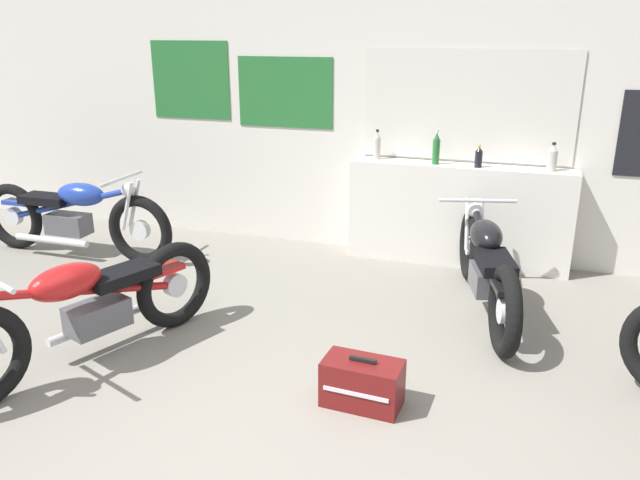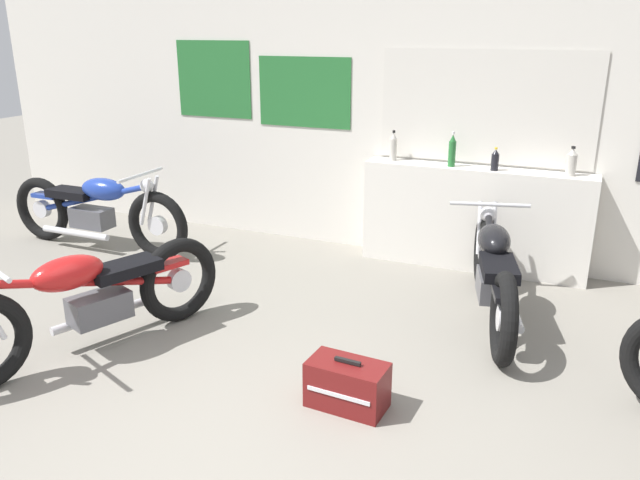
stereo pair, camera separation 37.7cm
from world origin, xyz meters
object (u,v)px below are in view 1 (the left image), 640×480
motorcycle_black (487,266)px  hard_case_darkred (362,383)px  bottle_leftmost (377,146)px  bottle_left_center (436,149)px  bottle_right_center (552,158)px  motorcycle_red (86,308)px  motorcycle_blue (73,216)px  bottle_center (479,157)px

motorcycle_black → hard_case_darkred: bearing=-110.7°
bottle_leftmost → bottle_left_center: size_ratio=0.90×
bottle_right_center → motorcycle_red: size_ratio=0.13×
bottle_leftmost → bottle_left_center: 0.57m
bottle_leftmost → motorcycle_black: 1.70m
bottle_left_center → motorcycle_blue: bottle_left_center is taller
bottle_right_center → bottle_leftmost: bearing=179.0°
bottle_right_center → motorcycle_red: 3.96m
bottle_leftmost → motorcycle_red: (-1.29, -2.69, -0.68)m
bottle_left_center → hard_case_darkred: bearing=-90.2°
bottle_left_center → bottle_leftmost: bearing=174.4°
bottle_center → bottle_right_center: (0.62, 0.05, 0.02)m
motorcycle_black → hard_case_darkred: (-0.58, -1.55, -0.24)m
motorcycle_blue → hard_case_darkred: size_ratio=4.49×
motorcycle_black → motorcycle_blue: bearing=179.0°
bottle_center → motorcycle_red: (-2.24, -2.61, -0.64)m
bottle_leftmost → motorcycle_black: (1.14, -1.06, -0.69)m
bottle_left_center → hard_case_darkred: 2.72m
hard_case_darkred → bottle_leftmost: bearing=102.0°
bottle_center → bottle_right_center: bearing=4.5°
bottle_leftmost → motorcycle_blue: (-2.76, -0.99, -0.67)m
motorcycle_black → hard_case_darkred: size_ratio=4.08×
bottle_center → motorcycle_black: size_ratio=0.10×
bottle_leftmost → bottle_center: bottle_leftmost is taller
bottle_left_center → bottle_center: size_ratio=1.54×
bottle_center → motorcycle_blue: bottle_center is taller
motorcycle_blue → motorcycle_red: (1.46, -1.69, -0.01)m
bottle_right_center → motorcycle_blue: bearing=-167.4°
bottle_right_center → bottle_center: bearing=-175.5°
bottle_center → hard_case_darkred: size_ratio=0.43×
bottle_right_center → motorcycle_blue: 4.48m
bottle_left_center → bottle_center: bottle_left_center is taller
motorcycle_blue → motorcycle_black: size_ratio=1.10×
bottle_left_center → motorcycle_red: size_ratio=0.16×
bottle_leftmost → motorcycle_blue: bearing=-160.2°
bottle_center → motorcycle_blue: bearing=-166.1°
bottle_center → bottle_leftmost: bearing=175.4°
bottle_center → motorcycle_black: 1.20m
bottle_left_center → motorcycle_blue: (-3.32, -0.94, -0.68)m
motorcycle_black → hard_case_darkred: 1.67m
bottle_center → motorcycle_black: bottle_center is taller
bottle_leftmost → hard_case_darkred: (0.55, -2.61, -0.93)m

